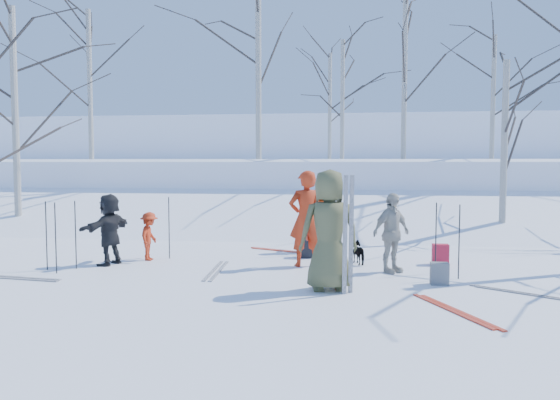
# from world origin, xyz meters

# --- Properties ---
(ground) EXTENTS (120.00, 120.00, 0.00)m
(ground) POSITION_xyz_m (0.00, 0.00, 0.00)
(ground) COLOR white
(ground) RESTS_ON ground
(snow_ramp) EXTENTS (70.00, 9.49, 4.12)m
(snow_ramp) POSITION_xyz_m (0.00, 7.00, 0.15)
(snow_ramp) COLOR white
(snow_ramp) RESTS_ON ground
(snow_plateau) EXTENTS (70.00, 18.00, 2.20)m
(snow_plateau) POSITION_xyz_m (0.00, 17.00, 1.00)
(snow_plateau) COLOR white
(snow_plateau) RESTS_ON ground
(far_hill) EXTENTS (90.00, 30.00, 6.00)m
(far_hill) POSITION_xyz_m (0.00, 38.00, 2.00)
(far_hill) COLOR white
(far_hill) RESTS_ON ground
(skier_olive_center) EXTENTS (1.07, 0.81, 1.98)m
(skier_olive_center) POSITION_xyz_m (1.14, -0.96, 0.99)
(skier_olive_center) COLOR #4E5030
(skier_olive_center) RESTS_ON ground
(skier_red_north) EXTENTS (0.82, 0.69, 1.92)m
(skier_red_north) POSITION_xyz_m (0.58, 1.06, 0.96)
(skier_red_north) COLOR #B62B11
(skier_red_north) RESTS_ON ground
(skier_redor_behind) EXTENTS (0.99, 0.97, 1.61)m
(skier_redor_behind) POSITION_xyz_m (0.78, 3.00, 0.80)
(skier_redor_behind) COLOR #C33B0F
(skier_redor_behind) RESTS_ON ground
(skier_red_seated) EXTENTS (0.42, 0.68, 1.03)m
(skier_red_seated) POSITION_xyz_m (-2.78, 1.28, 0.52)
(skier_red_seated) COLOR #B62B11
(skier_red_seated) RESTS_ON ground
(skier_cream_east) EXTENTS (0.91, 0.86, 1.51)m
(skier_cream_east) POSITION_xyz_m (2.24, 0.64, 0.76)
(skier_cream_east) COLOR beige
(skier_cream_east) RESTS_ON ground
(skier_grey_west) EXTENTS (0.78, 1.41, 1.45)m
(skier_grey_west) POSITION_xyz_m (-3.40, 0.68, 0.73)
(skier_grey_west) COLOR black
(skier_grey_west) RESTS_ON ground
(dog) EXTENTS (0.46, 0.61, 0.47)m
(dog) POSITION_xyz_m (1.68, 1.44, 0.23)
(dog) COLOR black
(dog) RESTS_ON ground
(upright_ski_left) EXTENTS (0.09, 0.16, 1.90)m
(upright_ski_left) POSITION_xyz_m (1.40, -1.25, 0.95)
(upright_ski_left) COLOR silver
(upright_ski_left) RESTS_ON ground
(upright_ski_right) EXTENTS (0.09, 0.23, 1.89)m
(upright_ski_right) POSITION_xyz_m (1.49, -1.18, 0.95)
(upright_ski_right) COLOR silver
(upright_ski_right) RESTS_ON ground
(ski_pair_a) EXTENTS (1.63, 2.05, 0.02)m
(ski_pair_a) POSITION_xyz_m (2.95, -2.00, 0.01)
(ski_pair_a) COLOR #B72F1A
(ski_pair_a) RESTS_ON ground
(ski_pair_b) EXTENTS (0.66, 1.95, 0.02)m
(ski_pair_b) POSITION_xyz_m (-4.55, -0.80, 0.01)
(ski_pair_b) COLOR silver
(ski_pair_b) RESTS_ON ground
(ski_pair_c) EXTENTS (1.96, 2.09, 0.02)m
(ski_pair_c) POSITION_xyz_m (4.33, -0.88, 0.01)
(ski_pair_c) COLOR silver
(ski_pair_c) RESTS_ON ground
(ski_pair_d) EXTENTS (0.47, 1.93, 0.02)m
(ski_pair_d) POSITION_xyz_m (-1.08, 0.33, 0.01)
(ski_pair_d) COLOR silver
(ski_pair_d) RESTS_ON ground
(ski_pair_e) EXTENTS (1.56, 2.04, 0.02)m
(ski_pair_e) POSITION_xyz_m (-0.04, 2.80, 0.01)
(ski_pair_e) COLOR #B72F1A
(ski_pair_e) RESTS_ON ground
(ski_pole_a) EXTENTS (0.02, 0.02, 1.34)m
(ski_pole_a) POSITION_xyz_m (-3.86, 0.17, 0.67)
(ski_pole_a) COLOR black
(ski_pole_a) RESTS_ON ground
(ski_pole_b) EXTENTS (0.02, 0.02, 1.34)m
(ski_pole_b) POSITION_xyz_m (0.48, 2.37, 0.67)
(ski_pole_b) COLOR black
(ski_pole_b) RESTS_ON ground
(ski_pole_c) EXTENTS (0.02, 0.02, 1.34)m
(ski_pole_c) POSITION_xyz_m (3.06, 0.64, 0.67)
(ski_pole_c) COLOR black
(ski_pole_c) RESTS_ON ground
(ski_pole_d) EXTENTS (0.02, 0.02, 1.34)m
(ski_pole_d) POSITION_xyz_m (3.40, 0.21, 0.67)
(ski_pole_d) COLOR black
(ski_pole_d) RESTS_ON ground
(ski_pole_e) EXTENTS (0.02, 0.02, 1.34)m
(ski_pole_e) POSITION_xyz_m (-4.01, -0.29, 0.67)
(ski_pole_e) COLOR black
(ski_pole_e) RESTS_ON ground
(ski_pole_f) EXTENTS (0.02, 0.02, 1.34)m
(ski_pole_f) POSITION_xyz_m (-2.43, 1.53, 0.67)
(ski_pole_f) COLOR black
(ski_pole_f) RESTS_ON ground
(ski_pole_g) EXTENTS (0.02, 0.02, 1.34)m
(ski_pole_g) POSITION_xyz_m (1.01, 2.55, 0.67)
(ski_pole_g) COLOR black
(ski_pole_g) RESTS_ON ground
(ski_pole_h) EXTENTS (0.02, 0.02, 1.34)m
(ski_pole_h) POSITION_xyz_m (-4.37, -0.00, 0.67)
(ski_pole_h) COLOR black
(ski_pole_h) RESTS_ON ground
(backpack_red) EXTENTS (0.32, 0.22, 0.42)m
(backpack_red) POSITION_xyz_m (3.30, 1.58, 0.21)
(backpack_red) COLOR #AA1A2E
(backpack_red) RESTS_ON ground
(backpack_grey) EXTENTS (0.30, 0.20, 0.38)m
(backpack_grey) POSITION_xyz_m (2.99, -0.31, 0.19)
(backpack_grey) COLOR #5B5E62
(backpack_grey) RESTS_ON ground
(backpack_dark) EXTENTS (0.34, 0.24, 0.40)m
(backpack_dark) POSITION_xyz_m (0.52, 2.04, 0.20)
(backpack_dark) COLOR black
(backpack_dark) RESTS_ON ground
(birch_plateau_a) EXTENTS (4.69, 4.69, 5.85)m
(birch_plateau_a) POSITION_xyz_m (3.34, 10.76, 5.12)
(birch_plateau_a) COLOR silver
(birch_plateau_a) RESTS_ON snow_plateau
(birch_plateau_b) EXTENTS (3.91, 3.91, 4.73)m
(birch_plateau_b) POSITION_xyz_m (6.81, 12.23, 4.57)
(birch_plateau_b) COLOR silver
(birch_plateau_b) RESTS_ON snow_plateau
(birch_plateau_c) EXTENTS (4.72, 4.72, 5.88)m
(birch_plateau_c) POSITION_xyz_m (-8.86, 10.87, 5.14)
(birch_plateau_c) COLOR silver
(birch_plateau_c) RESTS_ON snow_plateau
(birch_plateau_f) EXTENTS (4.13, 4.13, 5.04)m
(birch_plateau_f) POSITION_xyz_m (0.38, 16.54, 4.72)
(birch_plateau_f) COLOR silver
(birch_plateau_f) RESTS_ON snow_plateau
(birch_plateau_g) EXTENTS (5.89, 5.89, 7.55)m
(birch_plateau_g) POSITION_xyz_m (-2.06, 10.73, 5.98)
(birch_plateau_g) COLOR silver
(birch_plateau_g) RESTS_ON snow_plateau
(birch_plateau_h) EXTENTS (3.97, 3.97, 4.81)m
(birch_plateau_h) POSITION_xyz_m (1.06, 12.67, 4.60)
(birch_plateau_h) COLOR silver
(birch_plateau_h) RESTS_ON snow_plateau
(birch_edge_d) EXTENTS (5.32, 5.32, 6.75)m
(birch_edge_d) POSITION_xyz_m (-8.64, 5.62, 3.37)
(birch_edge_d) COLOR silver
(birch_edge_d) RESTS_ON ground
(birch_edge_e) EXTENTS (3.97, 3.97, 4.81)m
(birch_edge_e) POSITION_xyz_m (5.55, 5.63, 2.41)
(birch_edge_e) COLOR silver
(birch_edge_e) RESTS_ON ground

